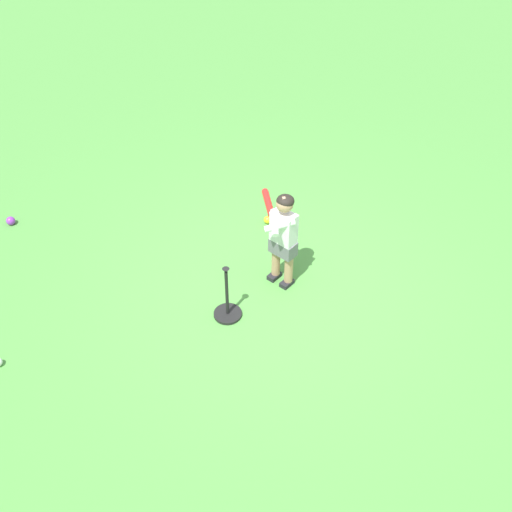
{
  "coord_description": "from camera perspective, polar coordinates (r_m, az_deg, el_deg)",
  "views": [
    {
      "loc": [
        -3.88,
        2.12,
        4.32
      ],
      "look_at": [
        0.16,
        0.24,
        0.45
      ],
      "focal_mm": 41.84,
      "sensor_mm": 36.0,
      "label": 1
    }
  ],
  "objects": [
    {
      "name": "play_ball_far_right",
      "position": [
        7.03,
        1.12,
        3.48
      ],
      "size": [
        0.09,
        0.09,
        0.09
      ],
      "primitive_type": "sphere",
      "color": "yellow",
      "rests_on": "ground"
    },
    {
      "name": "batting_tee",
      "position": [
        5.88,
        -2.74,
        -4.95
      ],
      "size": [
        0.28,
        0.28,
        0.62
      ],
      "color": "black",
      "rests_on": "ground"
    },
    {
      "name": "ground_plane",
      "position": [
        6.19,
        2.63,
        -3.42
      ],
      "size": [
        40.0,
        40.0,
        0.0
      ],
      "primitive_type": "plane",
      "color": "#519942"
    },
    {
      "name": "play_ball_by_bucket",
      "position": [
        7.58,
        -22.41,
        3.13
      ],
      "size": [
        0.1,
        0.1,
        0.1
      ],
      "primitive_type": "sphere",
      "color": "purple",
      "rests_on": "ground"
    },
    {
      "name": "child_batter",
      "position": [
        5.89,
        2.53,
        2.32
      ],
      "size": [
        0.62,
        0.36,
        1.08
      ],
      "color": "#232328",
      "rests_on": "ground"
    }
  ]
}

